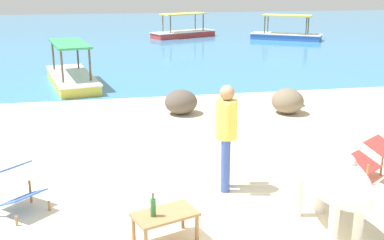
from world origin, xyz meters
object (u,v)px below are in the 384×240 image
cow (332,177)px  deck_chair_far (373,157)px  person_standing (226,130)px  bottle (153,207)px  deck_chair_near (15,185)px  boat_red (183,32)px  boat_blue (286,34)px  low_bench_table (165,218)px  boat_yellow (72,76)px

cow → deck_chair_far: cow is taller
person_standing → bottle: bearing=-116.3°
deck_chair_near → boat_red: boat_red is taller
person_standing → boat_blue: 19.18m
deck_chair_near → person_standing: (3.01, 0.15, 0.56)m
low_bench_table → deck_chair_near: bearing=128.9°
cow → person_standing: (-0.95, 1.48, 0.19)m
deck_chair_near → boat_red: size_ratio=0.24×
low_bench_table → person_standing: person_standing is taller
person_standing → boat_yellow: size_ratio=0.42×
low_bench_table → boat_blue: bearing=45.4°
bottle → boat_blue: 20.95m
low_bench_table → deck_chair_far: bearing=0.7°
cow → low_bench_table: cow is taller
deck_chair_near → deck_chair_far: bearing=47.6°
bottle → deck_chair_near: (-1.77, 1.24, -0.12)m
cow → boat_blue: bearing=156.4°
boat_yellow → deck_chair_far: bearing=-159.6°
boat_red → low_bench_table: bearing=-124.6°
deck_chair_near → deck_chair_far: same height
boat_blue → boat_red: size_ratio=0.98×
bottle → person_standing: size_ratio=0.18×
deck_chair_far → boat_blue: bearing=-51.9°
low_bench_table → bottle: size_ratio=2.91×
boat_red → boat_yellow: (-5.38, -11.51, 0.00)m
cow → bottle: (-2.19, 0.10, -0.25)m
cow → low_bench_table: 2.10m
boat_yellow → deck_chair_near: bearing=166.5°
deck_chair_far → boat_blue: (5.44, 17.56, -0.13)m
cow → boat_blue: size_ratio=0.55×
person_standing → boat_yellow: person_standing is taller
cow → boat_yellow: boat_yellow is taller
bottle → boat_red: boat_red is taller
low_bench_table → boat_yellow: 9.59m
deck_chair_far → boat_red: size_ratio=0.24×
low_bench_table → boat_yellow: (-1.62, 9.46, -0.08)m
person_standing → boat_red: bearing=97.8°
boat_blue → deck_chair_far: bearing=-75.6°
bottle → boat_yellow: 9.63m
cow → person_standing: 1.77m
bottle → person_standing: bearing=48.2°
low_bench_table → bottle: bottle is taller
low_bench_table → person_standing: (1.09, 1.33, 0.62)m
boat_blue → deck_chair_near: bearing=-89.9°
low_bench_table → bottle: (-0.15, -0.05, 0.18)m
deck_chair_far → boat_red: bearing=-35.5°
low_bench_table → deck_chair_far: (3.48, 1.26, 0.06)m
bottle → deck_chair_near: bottle is taller
low_bench_table → deck_chair_near: (-1.91, 1.19, 0.06)m
deck_chair_far → boat_blue: 18.39m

